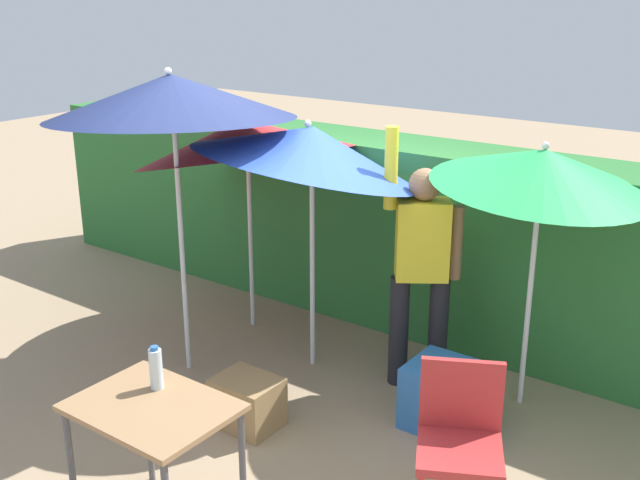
% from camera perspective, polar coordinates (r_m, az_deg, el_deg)
% --- Properties ---
extents(ground_plane, '(24.00, 24.00, 0.00)m').
position_cam_1_polar(ground_plane, '(5.43, -1.90, -11.89)').
color(ground_plane, '#9E8466').
extents(hedge_row, '(8.00, 0.70, 1.55)m').
position_cam_1_polar(hedge_row, '(6.37, 7.09, 0.34)').
color(hedge_row, '#2D7033').
rests_on(hedge_row, ground_plane).
extents(umbrella_rainbow, '(1.70, 1.67, 2.07)m').
position_cam_1_polar(umbrella_rainbow, '(5.36, -0.76, 6.98)').
color(umbrella_rainbow, silver).
rests_on(umbrella_rainbow, ground_plane).
extents(umbrella_orange, '(1.72, 1.72, 2.27)m').
position_cam_1_polar(umbrella_orange, '(5.30, -11.13, 10.51)').
color(umbrella_orange, silver).
rests_on(umbrella_orange, ground_plane).
extents(umbrella_yellow, '(1.42, 1.41, 1.86)m').
position_cam_1_polar(umbrella_yellow, '(4.99, 16.38, 5.16)').
color(umbrella_yellow, silver).
rests_on(umbrella_yellow, ground_plane).
extents(umbrella_navy, '(1.81, 1.78, 2.01)m').
position_cam_1_polar(umbrella_navy, '(6.05, -5.76, 7.56)').
color(umbrella_navy, silver).
rests_on(umbrella_navy, ground_plane).
extents(person_vendor, '(0.51, 0.38, 1.88)m').
position_cam_1_polar(person_vendor, '(5.30, 7.62, -1.66)').
color(person_vendor, black).
rests_on(person_vendor, ground_plane).
extents(chair_plastic, '(0.59, 0.59, 0.89)m').
position_cam_1_polar(chair_plastic, '(4.18, 10.46, -14.30)').
color(chair_plastic, '#B72D2D').
rests_on(chair_plastic, ground_plane).
extents(cooler_box, '(0.47, 0.43, 0.43)m').
position_cam_1_polar(cooler_box, '(5.11, 9.34, -11.49)').
color(cooler_box, '#2D6BB7').
rests_on(cooler_box, ground_plane).
extents(crate_cardboard, '(0.42, 0.33, 0.34)m').
position_cam_1_polar(crate_cardboard, '(5.09, -5.47, -12.03)').
color(crate_cardboard, '#9E7A4C').
rests_on(crate_cardboard, ground_plane).
extents(folding_table, '(0.80, 0.60, 0.76)m').
position_cam_1_polar(folding_table, '(4.04, -12.42, -13.13)').
color(folding_table, '#4C4C51').
rests_on(folding_table, ground_plane).
extents(bottle_water, '(0.07, 0.07, 0.24)m').
position_cam_1_polar(bottle_water, '(4.08, -12.22, -9.41)').
color(bottle_water, silver).
rests_on(bottle_water, folding_table).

